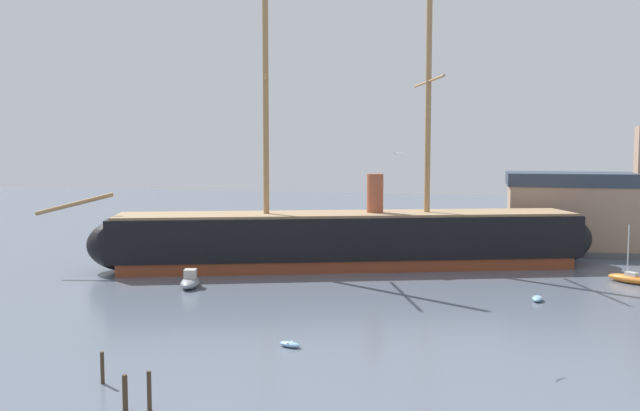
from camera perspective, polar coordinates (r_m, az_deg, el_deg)
name	(u,v)px	position (r m, az deg, el deg)	size (l,w,h in m)	color
tall_ship	(347,239)	(86.77, 2.33, -2.85)	(68.38, 28.94, 34.17)	brown
dinghy_near_centre	(290,344)	(53.09, -2.56, -11.60)	(1.95, 1.28, 0.42)	#7FB2D6
motorboat_alongside_bow	(190,281)	(76.04, -10.89, -6.29)	(3.22, 5.07, 1.98)	gray
dinghy_alongside_stern	(537,299)	(71.66, 17.83, -7.47)	(1.21, 2.30, 0.52)	#7FB2D6
sailboat_far_right	(629,278)	(84.74, 24.61, -5.59)	(4.86, 4.51, 6.66)	orange
motorboat_distant_centre	(393,251)	(96.60, 6.18, -3.86)	(3.20, 5.18, 2.02)	#B22D28
mooring_piling_nearest	(102,368)	(47.20, -17.86, -12.88)	(0.25, 0.25, 2.11)	#423323
mooring_piling_left_pair	(125,393)	(42.19, -16.10, -14.94)	(0.31, 0.31, 2.17)	#423323
mooring_piling_right_pair	(149,391)	(41.92, -14.19, -14.90)	(0.27, 0.27, 2.35)	#423323
dockside_warehouse_right	(640,213)	(109.12, 25.38, -0.57)	(40.82, 14.74, 18.44)	#565659
seagull_in_flight	(397,153)	(53.64, 6.54, 4.37)	(0.69, 1.05, 0.13)	silver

